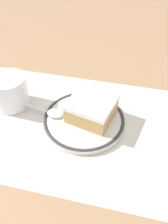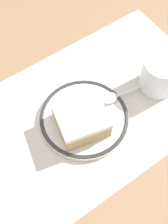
{
  "view_description": "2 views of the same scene",
  "coord_description": "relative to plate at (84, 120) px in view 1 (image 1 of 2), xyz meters",
  "views": [
    {
      "loc": [
        0.1,
        -0.33,
        0.38
      ],
      "look_at": [
        0.02,
        0.01,
        0.03
      ],
      "focal_mm": 38.04,
      "sensor_mm": 36.0,
      "label": 1
    },
    {
      "loc": [
        0.18,
        0.24,
        0.53
      ],
      "look_at": [
        0.02,
        0.01,
        0.03
      ],
      "focal_mm": 48.93,
      "sensor_mm": 36.0,
      "label": 2
    }
  ],
  "objects": [
    {
      "name": "ground_plane",
      "position": [
        -0.02,
        -0.01,
        -0.01
      ],
      "size": [
        2.4,
        2.4,
        0.0
      ],
      "primitive_type": "plane",
      "color": "#9E7551"
    },
    {
      "name": "plate",
      "position": [
        0.0,
        0.0,
        0.0
      ],
      "size": [
        0.18,
        0.18,
        0.01
      ],
      "color": "silver",
      "rests_on": "placemat"
    },
    {
      "name": "spoon",
      "position": [
        -0.08,
        -0.0,
        0.01
      ],
      "size": [
        0.12,
        0.04,
        0.01
      ],
      "color": "silver",
      "rests_on": "plate"
    },
    {
      "name": "placemat",
      "position": [
        -0.02,
        -0.01,
        -0.01
      ],
      "size": [
        0.54,
        0.33,
        0.0
      ],
      "primitive_type": "cube",
      "color": "beige",
      "rests_on": "ground_plane"
    },
    {
      "name": "cake_slice",
      "position": [
        0.01,
        0.01,
        0.03
      ],
      "size": [
        0.11,
        0.11,
        0.05
      ],
      "color": "tan",
      "rests_on": "plate"
    },
    {
      "name": "cup",
      "position": [
        -0.17,
        0.02,
        0.03
      ],
      "size": [
        0.08,
        0.08,
        0.07
      ],
      "color": "white",
      "rests_on": "placemat"
    }
  ]
}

